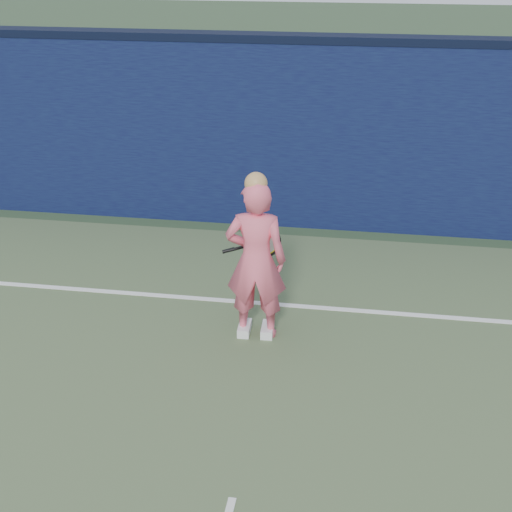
# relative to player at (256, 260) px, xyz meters

# --- Properties ---
(backstop_wall) EXTENTS (24.00, 0.40, 2.50)m
(backstop_wall) POSITION_rel_player_xyz_m (0.20, 3.14, 0.41)
(backstop_wall) COLOR #0C0E36
(backstop_wall) RESTS_ON ground
(wall_cap) EXTENTS (24.00, 0.42, 0.10)m
(wall_cap) POSITION_rel_player_xyz_m (0.20, 3.14, 1.71)
(wall_cap) COLOR black
(wall_cap) RESTS_ON backstop_wall
(player) EXTENTS (0.62, 0.42, 1.75)m
(player) POSITION_rel_player_xyz_m (0.00, 0.00, 0.00)
(player) COLOR #FF637D
(player) RESTS_ON ground
(racket) EXTENTS (0.63, 0.18, 0.34)m
(racket) POSITION_rel_player_xyz_m (-0.00, 0.45, -0.01)
(racket) COLOR black
(racket) RESTS_ON ground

